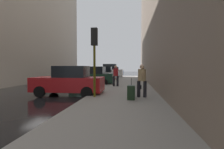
% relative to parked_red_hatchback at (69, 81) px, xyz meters
% --- Properties ---
extents(ground_plane, '(120.00, 120.00, 0.00)m').
position_rel_parked_red_hatchback_xyz_m(ground_plane, '(-2.65, 1.86, -0.85)').
color(ground_plane, black).
extents(sidewalk, '(4.00, 40.00, 0.15)m').
position_rel_parked_red_hatchback_xyz_m(sidewalk, '(3.35, 1.86, -0.77)').
color(sidewalk, gray).
rests_on(sidewalk, ground_plane).
extents(parked_red_hatchback, '(4.23, 2.11, 1.79)m').
position_rel_parked_red_hatchback_xyz_m(parked_red_hatchback, '(0.00, 0.00, 0.00)').
color(parked_red_hatchback, '#B2191E').
rests_on(parked_red_hatchback, ground_plane).
extents(parked_dark_green_sedan, '(4.27, 2.18, 1.79)m').
position_rel_parked_red_hatchback_xyz_m(parked_dark_green_sedan, '(-0.00, 6.44, 0.00)').
color(parked_dark_green_sedan, '#193828').
rests_on(parked_dark_green_sedan, ground_plane).
extents(parked_silver_sedan, '(4.25, 2.16, 1.79)m').
position_rel_parked_red_hatchback_xyz_m(parked_silver_sedan, '(-0.00, 12.15, 0.00)').
color(parked_silver_sedan, '#B7BABF').
rests_on(parked_silver_sedan, ground_plane).
extents(parked_white_van, '(4.61, 2.08, 2.25)m').
position_rel_parked_red_hatchback_xyz_m(parked_white_van, '(-0.00, 17.93, 0.18)').
color(parked_white_van, silver).
rests_on(parked_white_van, ground_plane).
extents(parked_blue_sedan, '(4.26, 2.18, 1.79)m').
position_rel_parked_red_hatchback_xyz_m(parked_blue_sedan, '(-0.00, 23.53, 0.00)').
color(parked_blue_sedan, navy).
rests_on(parked_blue_sedan, ground_plane).
extents(fire_hydrant, '(0.42, 0.22, 0.70)m').
position_rel_parked_red_hatchback_xyz_m(fire_hydrant, '(1.80, 9.05, -0.35)').
color(fire_hydrant, red).
rests_on(fire_hydrant, sidewalk).
extents(traffic_light, '(0.32, 0.32, 3.60)m').
position_rel_parked_red_hatchback_xyz_m(traffic_light, '(1.85, -1.27, 1.91)').
color(traffic_light, '#514C0F').
rests_on(traffic_light, sidewalk).
extents(pedestrian_in_tan_coat, '(0.51, 0.41, 1.71)m').
position_rel_parked_red_hatchback_xyz_m(pedestrian_in_tan_coat, '(4.32, -1.05, 0.26)').
color(pedestrian_in_tan_coat, black).
rests_on(pedestrian_in_tan_coat, sidewalk).
extents(pedestrian_in_red_jacket, '(0.52, 0.46, 1.71)m').
position_rel_parked_red_hatchback_xyz_m(pedestrian_in_red_jacket, '(2.45, 4.13, 0.26)').
color(pedestrian_in_red_jacket, black).
rests_on(pedestrian_in_red_jacket, sidewalk).
extents(rolling_suitcase, '(0.39, 0.58, 1.04)m').
position_rel_parked_red_hatchback_xyz_m(rolling_suitcase, '(3.78, -1.74, -0.36)').
color(rolling_suitcase, black).
rests_on(rolling_suitcase, sidewalk).
extents(duffel_bag, '(0.32, 0.44, 0.28)m').
position_rel_parked_red_hatchback_xyz_m(duffel_bag, '(4.31, 2.53, -0.56)').
color(duffel_bag, black).
rests_on(duffel_bag, sidewalk).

